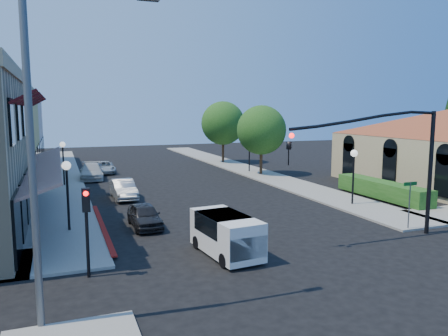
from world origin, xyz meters
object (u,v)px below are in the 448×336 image
object	(u,v)px
lamppost_left_near	(67,178)
parked_car_b	(123,189)
parked_car_a	(145,216)
parked_car_d	(104,167)
white_van	(227,232)
signal_mast_arm	(396,152)
parked_car_c	(91,171)
lamppost_right_near	(354,163)
street_tree_b	(223,123)
lamppost_right_far	(249,144)
street_tree_a	(261,130)
cobra_streetlight	(45,140)
street_name_sign	(410,198)
secondary_signal	(86,216)
lamppost_left_far	(63,152)

from	to	relation	value
lamppost_left_near	parked_car_b	bearing A→B (deg)	63.47
parked_car_a	parked_car_d	size ratio (longest dim) A/B	0.88
white_van	parked_car_b	world-z (taller)	white_van
signal_mast_arm	lamppost_left_near	world-z (taller)	signal_mast_arm
parked_car_c	lamppost_right_near	bearing A→B (deg)	-45.46
street_tree_b	parked_car_d	size ratio (longest dim) A/B	1.72
parked_car_a	parked_car_b	size ratio (longest dim) A/B	0.89
parked_car_d	lamppost_left_near	bearing A→B (deg)	-99.53
lamppost_left_near	lamppost_right_far	xyz separation A→B (m)	(17.00, 16.00, 0.00)
street_tree_a	parked_car_d	xyz separation A→B (m)	(-13.60, 6.39, -3.63)
signal_mast_arm	white_van	xyz separation A→B (m)	(-8.29, 0.46, -3.10)
street_tree_b	signal_mast_arm	bearing A→B (deg)	-95.51
signal_mast_arm	lamppost_left_near	xyz separation A→B (m)	(-14.36, 6.50, -1.35)
parked_car_b	parked_car_c	size ratio (longest dim) A/B	0.85
cobra_streetlight	street_tree_a	bearing A→B (deg)	53.21
parked_car_b	parked_car_d	size ratio (longest dim) A/B	0.98
street_tree_a	white_van	xyz separation A→B (m)	(-11.23, -20.04, -3.21)
lamppost_right_far	white_van	bearing A→B (deg)	-116.38
parked_car_a	parked_car_c	size ratio (longest dim) A/B	0.76
signal_mast_arm	lamppost_right_far	world-z (taller)	signal_mast_arm
lamppost_right_far	street_name_sign	bearing A→B (deg)	-92.63
secondary_signal	lamppost_left_far	distance (m)	20.60
lamppost_right_far	parked_car_b	bearing A→B (deg)	-147.14
lamppost_right_near	parked_car_a	size ratio (longest dim) A/B	1.00
lamppost_right_near	white_van	bearing A→B (deg)	-151.08
street_name_sign	white_van	xyz separation A→B (m)	(-9.93, -0.24, -0.71)
street_tree_b	white_van	bearing A→B (deg)	-110.50
lamppost_right_near	parked_car_c	bearing A→B (deg)	130.85
cobra_streetlight	secondary_signal	bearing A→B (deg)	71.37
white_van	street_tree_b	bearing A→B (deg)	69.50
lamppost_right_near	parked_car_d	xyz separation A→B (m)	(-13.30, 20.39, -2.17)
street_name_sign	parked_car_b	size ratio (longest dim) A/B	0.62
lamppost_left_far	parked_car_c	distance (m)	4.30
lamppost_right_near	signal_mast_arm	bearing A→B (deg)	-112.12
secondary_signal	parked_car_b	bearing A→B (deg)	77.13
street_name_sign	lamppost_left_far	distance (m)	25.48
street_tree_b	cobra_streetlight	bearing A→B (deg)	-117.83
lamppost_right_near	parked_car_b	size ratio (longest dim) A/B	0.89
secondary_signal	parked_car_a	xyz separation A→B (m)	(3.20, 6.21, -1.71)
street_tree_b	lamppost_left_near	distance (m)	29.64
street_name_sign	lamppost_right_near	world-z (taller)	lamppost_right_near
street_tree_b	parked_car_d	world-z (taller)	street_tree_b
street_name_sign	parked_car_c	bearing A→B (deg)	121.00
street_name_sign	street_tree_b	bearing A→B (deg)	87.50
signal_mast_arm	lamppost_right_near	xyz separation A→B (m)	(2.64, 6.50, -1.35)
secondary_signal	parked_car_a	bearing A→B (deg)	62.73
lamppost_right_near	parked_car_a	xyz separation A→B (m)	(-13.30, -0.39, -2.13)
cobra_streetlight	white_van	world-z (taller)	cobra_streetlight
secondary_signal	parked_car_c	bearing A→B (deg)	85.64
street_tree_a	street_name_sign	world-z (taller)	street_tree_a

